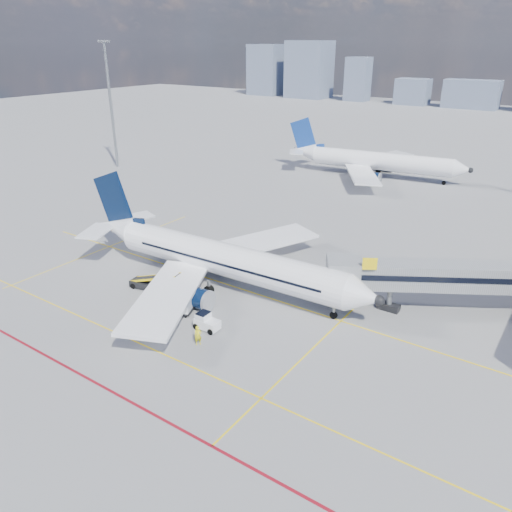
{
  "coord_description": "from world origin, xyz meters",
  "views": [
    {
      "loc": [
        31.18,
        -31.63,
        25.3
      ],
      "look_at": [
        3.24,
        8.9,
        4.0
      ],
      "focal_mm": 35.0,
      "sensor_mm": 36.0,
      "label": 1
    }
  ],
  "objects_px": {
    "second_aircraft": "(373,161)",
    "cargo_dolly": "(175,304)",
    "main_aircraft": "(216,258)",
    "ramp_worker": "(198,336)",
    "belt_loader": "(150,284)",
    "baggage_tug": "(206,321)"
  },
  "relations": [
    {
      "from": "second_aircraft",
      "to": "cargo_dolly",
      "type": "xyz_separation_m",
      "value": [
        5.29,
        -63.27,
        -2.21
      ]
    },
    {
      "from": "main_aircraft",
      "to": "ramp_worker",
      "type": "bearing_deg",
      "value": -61.39
    },
    {
      "from": "main_aircraft",
      "to": "ramp_worker",
      "type": "height_order",
      "value": "main_aircraft"
    },
    {
      "from": "cargo_dolly",
      "to": "belt_loader",
      "type": "height_order",
      "value": "belt_loader"
    },
    {
      "from": "second_aircraft",
      "to": "ramp_worker",
      "type": "distance_m",
      "value": 67.2
    },
    {
      "from": "main_aircraft",
      "to": "ramp_worker",
      "type": "xyz_separation_m",
      "value": [
        6.27,
        -10.55,
        -2.29
      ]
    },
    {
      "from": "belt_loader",
      "to": "main_aircraft",
      "type": "bearing_deg",
      "value": 35.38
    },
    {
      "from": "belt_loader",
      "to": "cargo_dolly",
      "type": "bearing_deg",
      "value": -30.97
    },
    {
      "from": "baggage_tug",
      "to": "ramp_worker",
      "type": "xyz_separation_m",
      "value": [
        1.13,
        -2.47,
        0.13
      ]
    },
    {
      "from": "second_aircraft",
      "to": "baggage_tug",
      "type": "bearing_deg",
      "value": -89.07
    },
    {
      "from": "second_aircraft",
      "to": "belt_loader",
      "type": "distance_m",
      "value": 60.97
    },
    {
      "from": "main_aircraft",
      "to": "cargo_dolly",
      "type": "relative_size",
      "value": 10.24
    },
    {
      "from": "ramp_worker",
      "to": "belt_loader",
      "type": "bearing_deg",
      "value": 103.47
    },
    {
      "from": "cargo_dolly",
      "to": "baggage_tug",
      "type": "bearing_deg",
      "value": -29.29
    },
    {
      "from": "main_aircraft",
      "to": "baggage_tug",
      "type": "xyz_separation_m",
      "value": [
        5.13,
        -8.08,
        -2.42
      ]
    },
    {
      "from": "baggage_tug",
      "to": "cargo_dolly",
      "type": "distance_m",
      "value": 4.52
    },
    {
      "from": "second_aircraft",
      "to": "ramp_worker",
      "type": "xyz_separation_m",
      "value": [
        10.9,
        -66.27,
        -2.29
      ]
    },
    {
      "from": "belt_loader",
      "to": "ramp_worker",
      "type": "bearing_deg",
      "value": -34.12
    },
    {
      "from": "second_aircraft",
      "to": "cargo_dolly",
      "type": "height_order",
      "value": "second_aircraft"
    },
    {
      "from": "main_aircraft",
      "to": "belt_loader",
      "type": "distance_m",
      "value": 7.83
    },
    {
      "from": "second_aircraft",
      "to": "cargo_dolly",
      "type": "distance_m",
      "value": 63.53
    },
    {
      "from": "belt_loader",
      "to": "second_aircraft",
      "type": "bearing_deg",
      "value": 80.2
    }
  ]
}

